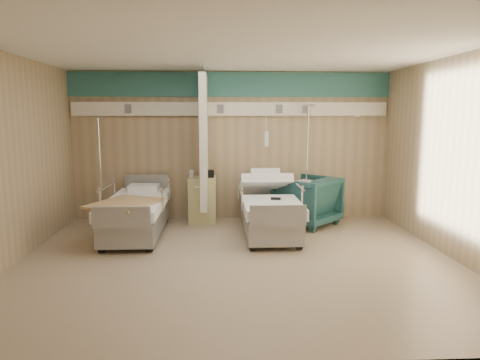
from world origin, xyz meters
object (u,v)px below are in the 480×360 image
at_px(bed_right, 269,216).
at_px(iv_stand_right, 306,197).
at_px(bed_left, 137,217).
at_px(visitor_armchair, 307,200).
at_px(bedside_cabinet, 202,200).
at_px(iv_stand_left, 102,203).

relative_size(bed_right, iv_stand_right, 0.99).
relative_size(bed_left, visitor_armchair, 2.19).
xyz_separation_m(bed_right, bedside_cabinet, (-1.15, 0.90, 0.11)).
relative_size(bed_left, iv_stand_right, 0.99).
distance_m(bed_left, bedside_cabinet, 1.39).
bearing_deg(bedside_cabinet, iv_stand_right, 0.38).
distance_m(bed_right, visitor_armchair, 0.97).
bearing_deg(bed_right, bedside_cabinet, 141.95).
distance_m(bed_right, iv_stand_left, 3.09).
bearing_deg(visitor_armchair, iv_stand_left, -46.90).
height_order(iv_stand_right, iv_stand_left, iv_stand_right).
distance_m(visitor_armchair, iv_stand_right, 0.32).
relative_size(bedside_cabinet, iv_stand_right, 0.39).
xyz_separation_m(bedside_cabinet, visitor_armchair, (1.90, -0.30, 0.02)).
distance_m(bed_left, iv_stand_left, 1.13).
height_order(visitor_armchair, iv_stand_left, iv_stand_left).
distance_m(bed_right, bed_left, 2.20).
xyz_separation_m(visitor_armchair, iv_stand_right, (0.05, 0.31, -0.00)).
xyz_separation_m(bed_right, iv_stand_left, (-2.98, 0.81, 0.08)).
relative_size(visitor_armchair, iv_stand_right, 0.45).
bearing_deg(bed_left, visitor_armchair, 11.48).
bearing_deg(bedside_cabinet, visitor_armchair, -8.95).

